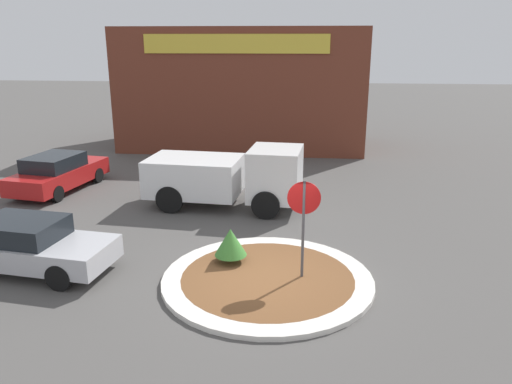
{
  "coord_description": "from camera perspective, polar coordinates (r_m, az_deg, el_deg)",
  "views": [
    {
      "loc": [
        0.81,
        -11.07,
        5.7
      ],
      "look_at": [
        -0.57,
        2.9,
        1.41
      ],
      "focal_mm": 35.0,
      "sensor_mm": 36.0,
      "label": 1
    }
  ],
  "objects": [
    {
      "name": "parked_sedan_silver",
      "position": [
        14.04,
        -24.6,
        -5.53
      ],
      "size": [
        4.45,
        2.28,
        1.36
      ],
      "rotation": [
        0.0,
        0.0,
        -0.13
      ],
      "color": "#B7B7BC",
      "rests_on": "ground_plane"
    },
    {
      "name": "parked_sedan_red",
      "position": [
        21.04,
        -21.7,
        2.08
      ],
      "size": [
        2.5,
        4.6,
        1.45
      ],
      "rotation": [
        0.0,
        0.0,
        1.41
      ],
      "color": "#B21919",
      "rests_on": "ground_plane"
    },
    {
      "name": "utility_truck",
      "position": [
        17.55,
        -3.36,
        1.87
      ],
      "size": [
        5.54,
        2.65,
        2.17
      ],
      "rotation": [
        0.0,
        0.0,
        -0.09
      ],
      "color": "white",
      "rests_on": "ground_plane"
    },
    {
      "name": "stop_sign",
      "position": [
        11.86,
        5.47,
        -2.28
      ],
      "size": [
        0.79,
        0.07,
        2.57
      ],
      "color": "#4C4C51",
      "rests_on": "ground_plane"
    },
    {
      "name": "traffic_island",
      "position": [
        12.45,
        1.32,
        -9.94
      ],
      "size": [
        5.18,
        5.18,
        0.13
      ],
      "color": "silver",
      "rests_on": "ground_plane"
    },
    {
      "name": "storefront_building",
      "position": [
        28.03,
        -1.43,
        11.81
      ],
      "size": [
        12.85,
        6.07,
        6.34
      ],
      "color": "brown",
      "rests_on": "ground_plane"
    },
    {
      "name": "ground_plane",
      "position": [
        12.48,
        1.32,
        -10.2
      ],
      "size": [
        120.0,
        120.0,
        0.0
      ],
      "primitive_type": "plane",
      "color": "#514F4C"
    },
    {
      "name": "island_shrub",
      "position": [
        13.02,
        -2.93,
        -5.72
      ],
      "size": [
        0.84,
        0.84,
        0.91
      ],
      "color": "brown",
      "rests_on": "traffic_island"
    }
  ]
}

